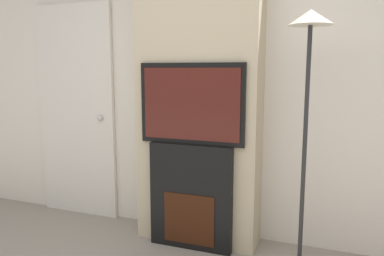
{
  "coord_description": "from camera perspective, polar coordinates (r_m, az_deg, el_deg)",
  "views": [
    {
      "loc": [
        1.03,
        -1.08,
        1.45
      ],
      "look_at": [
        0.0,
        1.67,
        1.0
      ],
      "focal_mm": 35.0,
      "sensor_mm": 36.0,
      "label": 1
    }
  ],
  "objects": [
    {
      "name": "television",
      "position": [
        2.94,
        -0.02,
        3.69
      ],
      "size": [
        0.86,
        0.07,
        0.64
      ],
      "color": "black",
      "rests_on": "fireplace"
    },
    {
      "name": "floor_lamp",
      "position": [
        2.64,
        17.3,
        8.47
      ],
      "size": [
        0.3,
        0.3,
        1.84
      ],
      "color": "#262628",
      "rests_on": "ground_plane"
    },
    {
      "name": "chimney_breast",
      "position": [
        3.09,
        1.08,
        6.97
      ],
      "size": [
        1.02,
        0.33,
        2.7
      ],
      "color": "#BCAD8E",
      "rests_on": "ground_plane"
    },
    {
      "name": "fireplace",
      "position": [
        3.1,
        -0.01,
        -10.36
      ],
      "size": [
        0.69,
        0.15,
        0.87
      ],
      "color": "black",
      "rests_on": "ground_plane"
    },
    {
      "name": "entry_door",
      "position": [
        3.88,
        -17.22,
        2.34
      ],
      "size": [
        0.85,
        0.09,
        2.08
      ],
      "color": "silver",
      "rests_on": "ground_plane"
    },
    {
      "name": "wall_back",
      "position": [
        3.27,
        2.23,
        7.07
      ],
      "size": [
        6.0,
        0.06,
        2.7
      ],
      "color": "silver",
      "rests_on": "ground_plane"
    }
  ]
}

